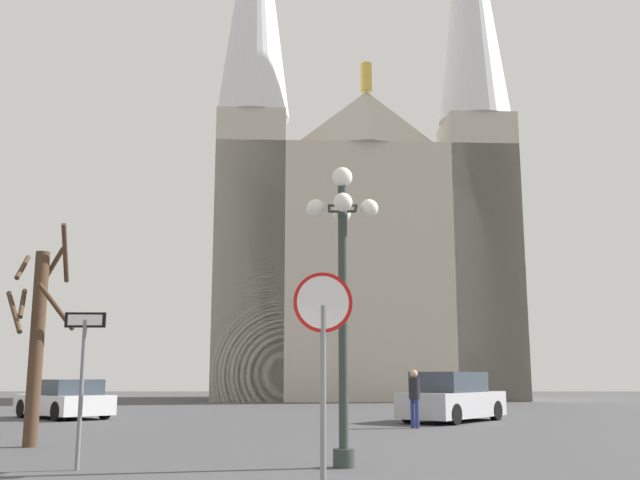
% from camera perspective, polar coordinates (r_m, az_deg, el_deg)
% --- Properties ---
extents(cathedral, '(18.64, 11.96, 35.90)m').
position_cam_1_polar(cathedral, '(46.65, 3.30, 1.21)').
color(cathedral, '#BCB5A5').
rests_on(cathedral, ground).
extents(stop_sign, '(0.80, 0.20, 2.87)m').
position_cam_1_polar(stop_sign, '(9.84, 0.24, -7.43)').
color(stop_sign, slate).
rests_on(stop_sign, ground).
extents(one_way_arrow_sign, '(0.67, 0.07, 2.52)m').
position_cam_1_polar(one_way_arrow_sign, '(12.74, -18.04, -9.54)').
color(one_way_arrow_sign, slate).
rests_on(one_way_arrow_sign, ground).
extents(street_lamp, '(1.26, 1.26, 5.12)m').
position_cam_1_polar(street_lamp, '(12.61, 1.79, -2.38)').
color(street_lamp, '#2D3833').
rests_on(street_lamp, ground).
extents(bare_tree, '(1.54, 1.39, 4.77)m').
position_cam_1_polar(bare_tree, '(17.09, -21.19, -7.00)').
color(bare_tree, '#473323').
rests_on(bare_tree, ground).
extents(parked_car_near_silver, '(4.07, 4.60, 1.59)m').
position_cam_1_polar(parked_car_near_silver, '(24.71, 10.25, -12.06)').
color(parked_car_near_silver, '#B7B7BC').
rests_on(parked_car_near_silver, ground).
extents(parked_car_far_white, '(4.18, 4.17, 1.34)m').
position_cam_1_polar(parked_car_far_white, '(27.65, -19.31, -11.68)').
color(parked_car_far_white, silver).
rests_on(parked_car_far_white, ground).
extents(pedestrian_walking, '(0.32, 0.32, 1.64)m').
position_cam_1_polar(pedestrian_walking, '(21.62, 7.37, -11.74)').
color(pedestrian_walking, navy).
rests_on(pedestrian_walking, ground).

